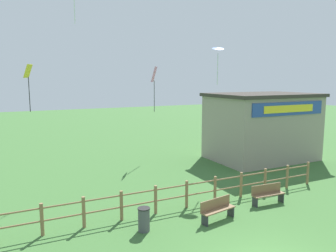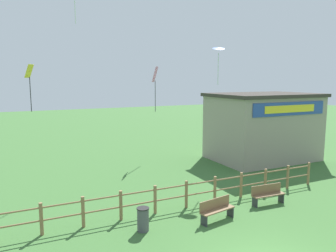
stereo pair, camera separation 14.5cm
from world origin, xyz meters
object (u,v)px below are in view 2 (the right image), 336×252
Objects in this scene: park_bench_near_fence at (217,209)px; trash_bin at (143,219)px; kite_blue_delta at (219,51)px; kite_pink_diamond at (155,79)px; seaside_building at (263,126)px; park_bench_by_building at (268,194)px; kite_yellow_diamond at (30,78)px.

park_bench_near_fence is 3.22m from trash_bin.
kite_pink_diamond is at bearing 104.02° from kite_blue_delta.
kite_pink_diamond is (5.47, 11.41, 5.51)m from trash_bin.
seaside_building is 2.26× the size of kite_pink_diamond.
seaside_building is 8.03× the size of trash_bin.
park_bench_near_fence is 1.01× the size of park_bench_by_building.
park_bench_by_building is at bearing -129.68° from seaside_building.
kite_pink_diamond is at bearing 64.40° from trash_bin.
kite_yellow_diamond reaches higher than trash_bin.
park_bench_near_fence is at bearing -123.61° from kite_blue_delta.
kite_yellow_diamond is (-3.27, 12.16, 5.57)m from trash_bin.
kite_yellow_diamond is at bearing 175.13° from kite_pink_diamond.
seaside_building is 7.82m from kite_blue_delta.
kite_yellow_diamond is (-9.74, 12.09, 5.54)m from park_bench_by_building.
kite_yellow_diamond reaches higher than kite_pink_diamond.
seaside_building reaches higher than park_bench_by_building.
kite_pink_diamond reaches higher than trash_bin.
trash_bin is at bearing -142.92° from kite_blue_delta.
seaside_building is at bearing 50.32° from park_bench_by_building.
trash_bin is 0.28× the size of kite_pink_diamond.
seaside_building is at bearing 39.84° from park_bench_near_fence.
seaside_building is 16.86m from kite_yellow_diamond.
kite_pink_diamond is 1.09× the size of kite_yellow_diamond.
trash_bin is 13.80m from kite_pink_diamond.
seaside_building is 9.62m from park_bench_by_building.
kite_blue_delta is (7.00, 5.29, 7.20)m from trash_bin.
kite_blue_delta reaches higher than kite_pink_diamond.
park_bench_near_fence is 3.32m from park_bench_by_building.
kite_blue_delta is 6.53m from kite_pink_diamond.
kite_yellow_diamond is at bearing 105.05° from trash_bin.
kite_yellow_diamond is (-6.46, 12.59, 5.54)m from park_bench_near_fence.
kite_blue_delta is at bearing 84.24° from park_bench_by_building.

